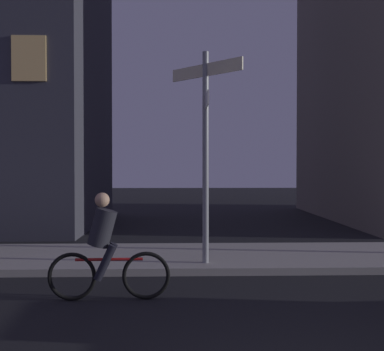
% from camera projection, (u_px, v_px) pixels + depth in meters
% --- Properties ---
extents(sidewalk_kerb, '(40.00, 2.82, 0.14)m').
position_uv_depth(sidewalk_kerb, '(240.00, 257.00, 9.92)').
color(sidewalk_kerb, '#9E9991').
rests_on(sidewalk_kerb, ground_plane).
extents(signpost, '(1.28, 1.68, 4.06)m').
position_uv_depth(signpost, '(206.00, 136.00, 8.95)').
color(signpost, gray).
rests_on(signpost, sidewalk_kerb).
extents(cyclist, '(1.82, 0.34, 1.61)m').
position_uv_depth(cyclist, '(106.00, 250.00, 6.96)').
color(cyclist, black).
rests_on(cyclist, ground_plane).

